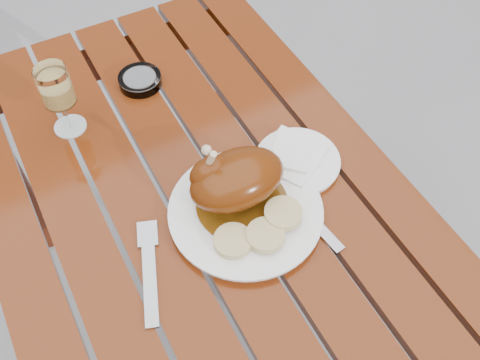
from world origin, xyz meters
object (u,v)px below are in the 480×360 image
(table, at_px, (203,274))
(wine_glass, at_px, (60,100))
(ashtray, at_px, (140,80))
(dinner_plate, at_px, (246,212))
(side_plate, at_px, (298,161))

(table, relative_size, wine_glass, 7.20)
(ashtray, bearing_deg, table, -94.12)
(table, height_order, wine_glass, wine_glass)
(dinner_plate, bearing_deg, table, 122.53)
(table, xyz_separation_m, wine_glass, (-0.16, 0.28, 0.46))
(dinner_plate, distance_m, ashtray, 0.44)
(ashtray, bearing_deg, wine_glass, -164.33)
(table, relative_size, side_plate, 6.75)
(dinner_plate, bearing_deg, wine_glass, 120.79)
(dinner_plate, bearing_deg, ashtray, 95.44)
(side_plate, height_order, ashtray, ashtray)
(table, relative_size, dinner_plate, 3.99)
(table, height_order, dinner_plate, dinner_plate)
(wine_glass, bearing_deg, dinner_plate, -59.21)
(table, distance_m, wine_glass, 0.56)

